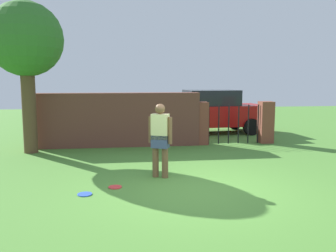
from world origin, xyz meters
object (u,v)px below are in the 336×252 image
object	(u,v)px
tree	(26,42)
car	(211,112)
frisbee_red	(115,187)
person	(160,137)
frisbee_blue	(85,194)

from	to	relation	value
tree	car	world-z (taller)	tree
tree	frisbee_red	world-z (taller)	tree
tree	person	world-z (taller)	tree
person	frisbee_blue	bearing A→B (deg)	59.25
frisbee_blue	frisbee_red	world-z (taller)	same
car	frisbee_blue	bearing A→B (deg)	55.19
tree	frisbee_red	bearing A→B (deg)	-56.40
car	frisbee_blue	distance (m)	8.40
tree	frisbee_blue	bearing A→B (deg)	-64.80
car	frisbee_red	world-z (taller)	car
car	frisbee_blue	xyz separation A→B (m)	(-4.23, -7.20, -0.85)
person	car	xyz separation A→B (m)	(2.70, 6.19, -0.04)
car	frisbee_blue	world-z (taller)	car
car	person	bearing A→B (deg)	62.06
person	tree	bearing A→B (deg)	-16.26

